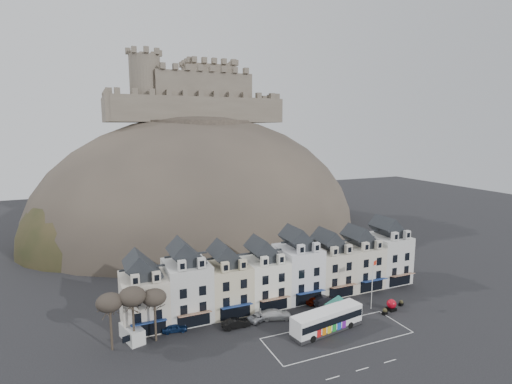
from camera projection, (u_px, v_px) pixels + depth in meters
ground at (331, 342)px, 57.24m from camera, size 300.00×300.00×0.00m
coach_bay_markings at (338, 336)px, 59.16m from camera, size 22.00×7.50×0.01m
townhouse_terrace at (282, 271)px, 70.91m from camera, size 54.40×9.35×11.80m
castle_hill at (205, 229)px, 120.18m from camera, size 100.00×76.00×68.00m
castle at (193, 95)px, 119.79m from camera, size 50.20×22.20×22.00m
tree_left_far at (109, 303)px, 54.27m from camera, size 3.61×3.61×8.24m
tree_left_mid at (132, 297)px, 55.40m from camera, size 3.78×3.78×8.64m
tree_left_near at (154, 298)px, 56.68m from camera, size 3.43×3.43×7.84m
bus at (327, 319)px, 60.15m from camera, size 12.41×4.69×3.42m
bus_shelter at (338, 300)px, 63.76m from camera, size 6.23×6.23×4.07m
red_buoy at (391, 305)px, 67.16m from camera, size 1.57×1.57×1.94m
flagpole at (373, 281)px, 67.18m from camera, size 1.16×0.55×8.62m
white_van at (132, 333)px, 57.69m from camera, size 3.33×5.10×2.15m
planter_west at (385, 311)px, 65.79m from camera, size 1.18×0.88×1.06m
planter_east at (401, 303)px, 69.10m from camera, size 1.08×0.80×0.97m
car_navy at (174, 328)px, 60.16m from camera, size 4.05×2.13×1.31m
car_black at (236, 323)px, 61.40m from camera, size 4.40×1.61×1.44m
car_silver at (259, 316)px, 63.86m from camera, size 4.79×3.61×1.23m
car_white at (275, 314)px, 64.23m from camera, size 5.65×3.74×1.52m
car_maroon at (316, 300)px, 69.88m from camera, size 4.27×2.74×1.35m
car_charcoal at (324, 300)px, 69.56m from camera, size 4.61×1.77×1.50m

